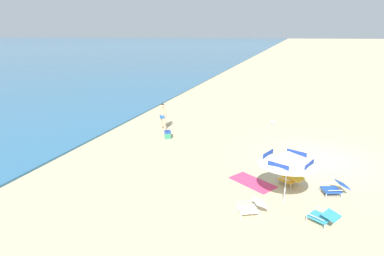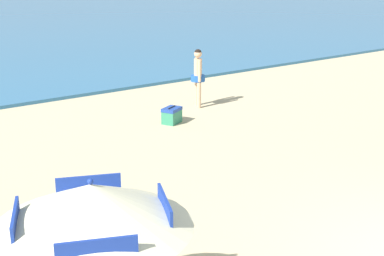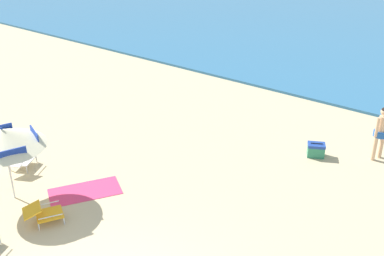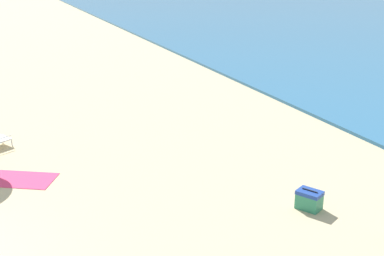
# 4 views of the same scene
# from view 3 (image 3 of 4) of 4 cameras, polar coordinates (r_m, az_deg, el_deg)

# --- Properties ---
(beach_umbrella_striped_main) EXTENTS (2.63, 2.63, 1.98)m
(beach_umbrella_striped_main) POSITION_cam_3_polar(r_m,az_deg,el_deg) (12.22, -21.49, -1.12)
(beach_umbrella_striped_main) COLOR silver
(beach_umbrella_striped_main) RESTS_ON ground
(lounge_chair_under_umbrella) EXTENTS (0.90, 1.01, 0.50)m
(lounge_chair_under_umbrella) POSITION_cam_3_polar(r_m,az_deg,el_deg) (11.78, -17.23, -9.58)
(lounge_chair_under_umbrella) COLOR gold
(lounge_chair_under_umbrella) RESTS_ON ground
(lounge_chair_facing_sea) EXTENTS (0.86, 1.02, 0.51)m
(lounge_chair_facing_sea) POSITION_cam_3_polar(r_m,az_deg,el_deg) (14.12, -19.72, -3.63)
(lounge_chair_facing_sea) COLOR white
(lounge_chair_facing_sea) RESTS_ON ground
(person_standing_near_shore) EXTENTS (0.40, 0.45, 1.61)m
(person_standing_near_shore) POSITION_cam_3_polar(r_m,az_deg,el_deg) (14.50, 21.54, -0.18)
(person_standing_near_shore) COLOR #D8A87F
(person_standing_near_shore) RESTS_ON ground
(cooler_box) EXTENTS (0.60, 0.54, 0.43)m
(cooler_box) POSITION_cam_3_polar(r_m,az_deg,el_deg) (14.42, 14.50, -2.53)
(cooler_box) COLOR #2D7F5B
(cooler_box) RESTS_ON ground
(beach_towel) EXTENTS (1.72, 2.00, 0.01)m
(beach_towel) POSITION_cam_3_polar(r_m,az_deg,el_deg) (12.77, -12.60, -7.35)
(beach_towel) COLOR #DB3866
(beach_towel) RESTS_ON ground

